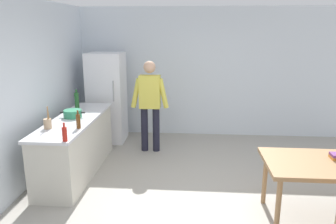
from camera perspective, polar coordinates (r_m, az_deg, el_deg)
The scene contains 12 objects.
ground_plane at distance 4.58m, azimuth 6.14°, elevation -15.34°, with size 14.00×14.00×0.00m, color #9E998E.
wall_back at distance 7.04m, azimuth 5.78°, elevation 6.86°, with size 6.40×0.12×2.70m, color silver.
wall_left at distance 4.92m, azimuth -25.35°, elevation 2.28°, with size 0.12×5.60×2.70m, color silver.
kitchen_counter at distance 5.43m, azimuth -15.69°, elevation -5.67°, with size 0.64×2.20×0.90m.
refrigerator at distance 6.75m, azimuth -10.57°, elevation 2.49°, with size 0.70×0.67×1.80m.
person at distance 6.01m, azimuth -3.17°, elevation 2.03°, with size 0.70×0.22×1.70m.
dining_table at distance 4.30m, azimuth 25.73°, elevation -8.84°, with size 1.40×0.90×0.75m.
cooking_pot at distance 5.36m, azimuth -16.29°, elevation -0.28°, with size 0.40×0.28×0.12m.
utensil_jar at distance 4.87m, azimuth -20.25°, elevation -1.83°, with size 0.11×0.11×0.32m.
bottle_wine_green at distance 5.91m, azimuth -15.61°, elevation 1.96°, with size 0.08×0.08×0.34m.
bottle_beer_brown at distance 4.74m, azimuth -15.37°, elevation -1.53°, with size 0.06×0.06×0.26m.
bottle_sauce_red at distance 4.26m, azimuth -17.58°, elevation -3.65°, with size 0.06×0.06×0.24m.
Camera 1 is at (-0.17, -3.98, 2.27)m, focal length 34.96 mm.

